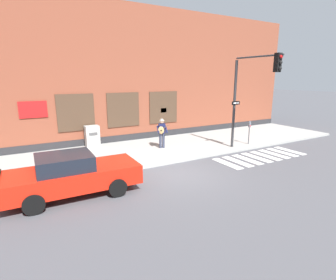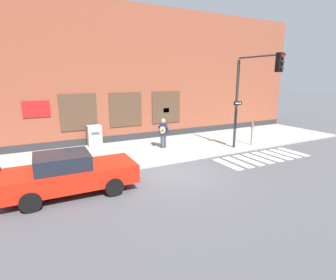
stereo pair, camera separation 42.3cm
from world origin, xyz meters
name	(u,v)px [view 1 (the left image)]	position (x,y,z in m)	size (l,w,h in m)	color
ground_plane	(177,174)	(0.00, 0.00, 0.00)	(160.00, 160.00, 0.00)	#4C4C51
sidewalk	(141,151)	(0.00, 3.96, 0.07)	(28.00, 5.27, 0.14)	#9E9E99
building_backdrop	(112,76)	(0.00, 8.59, 4.27)	(28.00, 4.06, 8.55)	brown
crosswalk	(261,157)	(5.30, 0.02, 0.01)	(5.20, 1.90, 0.01)	silver
red_car	(72,175)	(-4.37, 0.07, 0.77)	(4.64, 2.05, 1.53)	red
busker	(162,132)	(1.28, 3.81, 1.11)	(0.72, 0.66, 1.70)	#33384C
traffic_light	(251,86)	(5.10, 0.89, 3.69)	(0.60, 2.96, 5.14)	#2D2D30
parking_meter	(249,129)	(6.39, 1.99, 1.08)	(0.13, 0.11, 1.44)	#47474C
utility_box	(92,136)	(-2.15, 6.15, 0.77)	(0.79, 0.60, 1.25)	#ADADA8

